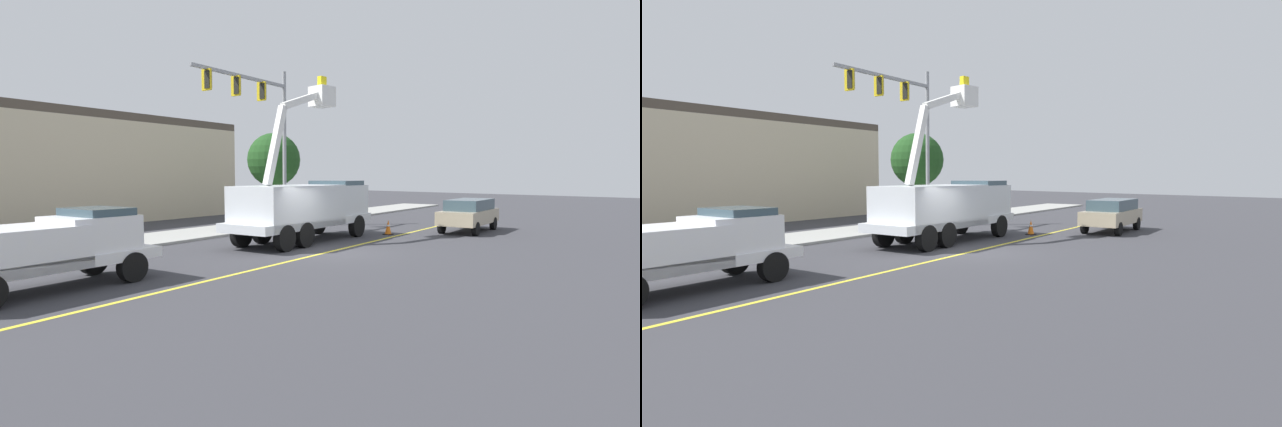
{
  "view_description": "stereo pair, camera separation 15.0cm",
  "coord_description": "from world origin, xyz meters",
  "views": [
    {
      "loc": [
        -13.77,
        -13.18,
        2.99
      ],
      "look_at": [
        0.72,
        1.1,
        1.4
      ],
      "focal_mm": 28.09,
      "sensor_mm": 36.0,
      "label": 1
    },
    {
      "loc": [
        -13.66,
        -13.28,
        2.99
      ],
      "look_at": [
        0.72,
        1.1,
        1.4
      ],
      "focal_mm": 28.09,
      "sensor_mm": 36.0,
      "label": 2
    }
  ],
  "objects": [
    {
      "name": "service_pickup_truck",
      "position": [
        -9.67,
        0.77,
        1.12
      ],
      "size": [
        5.9,
        3.13,
        2.06
      ],
      "color": "white",
      "rests_on": "ground"
    },
    {
      "name": "sidewalk_far_side",
      "position": [
        -1.61,
        8.34,
        0.06
      ],
      "size": [
        59.59,
        14.93,
        0.12
      ],
      "primitive_type": "cube",
      "rotation": [
        0.0,
        0.0,
        0.19
      ],
      "color": "#9E9E99",
      "rests_on": "ground"
    },
    {
      "name": "ground",
      "position": [
        0.0,
        0.0,
        0.0
      ],
      "size": [
        120.0,
        120.0,
        0.0
      ],
      "primitive_type": "plane",
      "color": "#38383D"
    },
    {
      "name": "lane_centre_stripe",
      "position": [
        0.0,
        0.0,
        0.0
      ],
      "size": [
        49.12,
        9.65,
        0.01
      ],
      "primitive_type": "cube",
      "rotation": [
        0.0,
        0.0,
        0.19
      ],
      "color": "yellow",
      "rests_on": "ground"
    },
    {
      "name": "commercial_building_backdrop",
      "position": [
        -3.2,
        19.72,
        3.38
      ],
      "size": [
        24.33,
        11.58,
        6.76
      ],
      "color": "beige",
      "rests_on": "ground"
    },
    {
      "name": "traffic_signal_mast",
      "position": [
        3.4,
        8.27,
        6.23
      ],
      "size": [
        6.98,
        1.53,
        8.84
      ],
      "color": "gray",
      "rests_on": "ground"
    },
    {
      "name": "passing_minivan",
      "position": [
        10.35,
        -0.39,
        0.97
      ],
      "size": [
        5.07,
        2.78,
        1.69
      ],
      "color": "tan",
      "rests_on": "ground"
    },
    {
      "name": "traffic_cone_mid_front",
      "position": [
        6.24,
        1.78,
        0.37
      ],
      "size": [
        0.4,
        0.4,
        0.74
      ],
      "color": "black",
      "rests_on": "ground"
    },
    {
      "name": "utility_bucket_truck",
      "position": [
        1.67,
        2.96,
        1.62
      ],
      "size": [
        8.53,
        4.01,
        7.4
      ],
      "color": "silver",
      "rests_on": "ground"
    },
    {
      "name": "street_tree_right",
      "position": [
        7.06,
        11.52,
        3.92
      ],
      "size": [
        3.41,
        3.41,
        5.64
      ],
      "color": "brown",
      "rests_on": "ground"
    }
  ]
}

